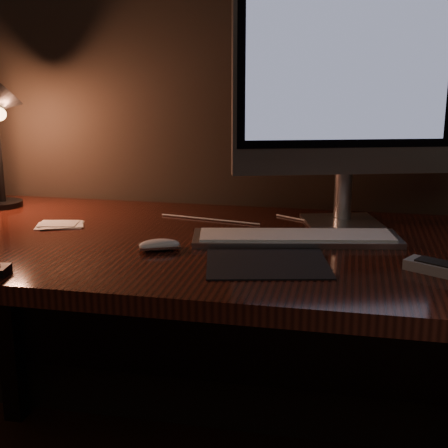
% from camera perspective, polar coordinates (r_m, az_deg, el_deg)
% --- Properties ---
extents(desk, '(1.60, 0.75, 0.75)m').
position_cam_1_polar(desk, '(1.56, -0.44, -5.41)').
color(desk, '#38140C').
rests_on(desk, ground).
extents(monitor, '(0.55, 0.21, 0.60)m').
position_cam_1_polar(monitor, '(1.58, 11.28, 12.48)').
color(monitor, silver).
rests_on(monitor, desk).
extents(keyboard, '(0.49, 0.22, 0.02)m').
position_cam_1_polar(keyboard, '(1.45, 6.61, -1.23)').
color(keyboard, silver).
rests_on(keyboard, desk).
extents(mousepad, '(0.29, 0.25, 0.00)m').
position_cam_1_polar(mousepad, '(1.28, 3.98, -3.64)').
color(mousepad, black).
rests_on(mousepad, desk).
extents(mouse, '(0.10, 0.08, 0.02)m').
position_cam_1_polar(mouse, '(1.38, -5.92, -2.03)').
color(mouse, white).
rests_on(mouse, desk).
extents(papers, '(0.13, 0.11, 0.01)m').
position_cam_1_polar(papers, '(1.64, -14.80, -0.06)').
color(papers, white).
rests_on(papers, desk).
extents(cable, '(0.50, 0.21, 0.00)m').
position_cam_1_polar(cable, '(1.61, 3.51, 0.17)').
color(cable, white).
rests_on(cable, desk).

